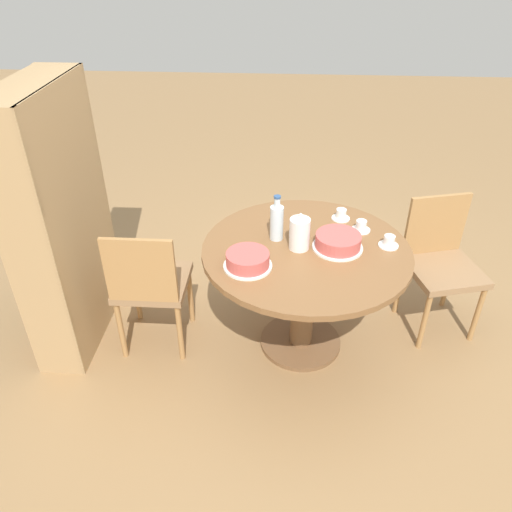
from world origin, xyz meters
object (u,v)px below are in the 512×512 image
Objects in this scene: chair_a at (150,284)px; water_bottle at (277,222)px; cake_second at (248,260)px; chair_b at (441,261)px; cup_a at (389,242)px; bookshelf at (65,227)px; cup_c at (341,215)px; coffee_pot at (300,232)px; cup_b at (361,227)px; cake_main at (338,242)px.

water_bottle reaches higher than chair_a.
cake_second is (-0.15, -0.60, 0.29)m from chair_a.
water_bottle reaches higher than cake_second.
chair_b is 7.69× the size of cup_a.
cup_c is at bearing 100.35° from bookshelf.
cup_c is (0.30, 0.25, 0.00)m from cup_a.
cup_a is at bearing -84.63° from coffee_pot.
cup_a is at bearing -93.78° from water_bottle.
chair_b is 7.69× the size of cup_b.
cake_second is 0.82m from cup_a.
bookshelf reaches higher than cup_b.
water_bottle is at bearing 103.78° from cup_b.
chair_b is 0.80m from cake_main.
water_bottle is at bearing 55.32° from coffee_pot.
cup_b is (-0.08, 0.54, 0.28)m from chair_b.
bookshelf is 1.66m from cup_c.
bookshelf is at bearing 76.62° from cake_second.
water_bottle is 2.43× the size of cup_a.
cake_main and cake_second have the same top height.
cup_a is 1.00× the size of cup_b.
bookshelf is 5.63× the size of cake_main.
cup_a is (-0.24, 0.40, 0.28)m from chair_b.
cup_c is at bearing -43.87° from cake_second.
bookshelf is (0.11, 0.50, 0.30)m from chair_a.
bookshelf is 1.24m from water_bottle.
chair_a is 0.94m from coffee_pot.
cup_a is at bearing -163.94° from chair_b.
cup_c is (0.34, -0.04, -0.01)m from cake_main.
chair_b is 7.69× the size of cup_c.
chair_a is 1.23m from cup_c.
coffee_pot is at bearing -175.84° from chair_a.
cup_b is (0.12, -0.50, -0.09)m from water_bottle.
cup_c is at bearing -56.74° from water_bottle.
cake_main is 2.51× the size of cup_b.
chair_b reaches higher than cup_b.
chair_a is 3.17× the size of water_bottle.
chair_a is 3.06× the size of cake_main.
chair_a reaches higher than cake_main.
chair_b is 0.54m from cup_a.
chair_a is 1.41m from cup_a.
water_bottle is at bearing -168.28° from chair_a.
cup_c is at bearing 38.78° from cup_b.
cake_main is at bearing 97.97° from cup_a.
cup_b is at bearing 173.11° from chair_b.
cup_c is (0.35, -0.26, -0.07)m from coffee_pot.
bookshelf reaches higher than water_bottle.
chair_a is at bearing 77.13° from bookshelf.
cake_main reaches higher than cup_c.
coffee_pot is 0.16m from water_bottle.
coffee_pot is at bearing -52.47° from cake_second.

